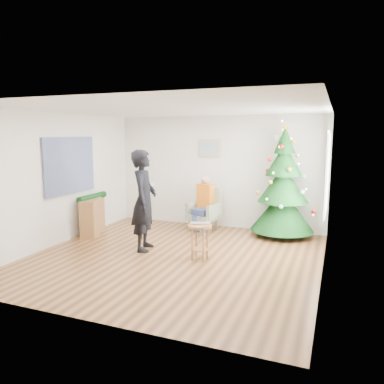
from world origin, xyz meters
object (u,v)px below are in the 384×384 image
at_px(christmas_tree, 283,186).
at_px(armchair, 205,215).
at_px(console, 93,216).
at_px(stool, 200,242).
at_px(standing_man, 144,200).

distance_m(christmas_tree, armchair, 1.89).
xyz_separation_m(armchair, console, (-2.18, -1.25, 0.05)).
xyz_separation_m(stool, console, (-2.79, 0.76, 0.08)).
height_order(stool, armchair, armchair).
height_order(armchair, standing_man, standing_man).
xyz_separation_m(stool, standing_man, (-1.18, 0.16, 0.63)).
bearing_deg(stool, standing_man, 172.40).
bearing_deg(stool, christmas_tree, 62.08).
bearing_deg(armchair, console, -133.47).
bearing_deg(standing_man, christmas_tree, -64.71).
distance_m(christmas_tree, stool, 2.50).
xyz_separation_m(christmas_tree, armchair, (-1.73, -0.09, -0.75)).
bearing_deg(standing_man, armchair, -31.80).
relative_size(armchair, standing_man, 0.50).
xyz_separation_m(christmas_tree, console, (-3.91, -1.34, -0.69)).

